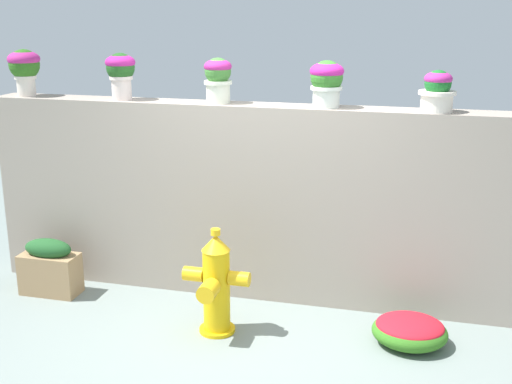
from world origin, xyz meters
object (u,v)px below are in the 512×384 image
at_px(potted_plant_1, 121,70).
at_px(fire_hydrant, 216,285).
at_px(potted_plant_3, 327,80).
at_px(flower_bush_left, 410,330).
at_px(potted_plant_2, 218,77).
at_px(potted_plant_0, 24,66).
at_px(potted_plant_4, 437,90).
at_px(planter_box, 50,267).

xyz_separation_m(potted_plant_1, fire_hydrant, (1.13, -0.82, -1.61)).
height_order(potted_plant_3, flower_bush_left, potted_plant_3).
distance_m(potted_plant_2, fire_hydrant, 1.79).
distance_m(potted_plant_2, flower_bush_left, 2.64).
relative_size(potted_plant_0, potted_plant_4, 1.30).
xyz_separation_m(potted_plant_4, fire_hydrant, (-1.62, -0.80, -1.52)).
relative_size(potted_plant_2, fire_hydrant, 0.44).
distance_m(potted_plant_0, potted_plant_3, 2.83).
bearing_deg(planter_box, fire_hydrant, -11.11).
distance_m(potted_plant_0, planter_box, 1.88).
xyz_separation_m(potted_plant_4, flower_bush_left, (-0.08, -0.61, -1.81)).
relative_size(potted_plant_1, potted_plant_3, 1.07).
distance_m(potted_plant_0, potted_plant_1, 0.98).
bearing_deg(potted_plant_2, planter_box, -161.55).
xyz_separation_m(potted_plant_3, planter_box, (-2.44, -0.48, -1.73)).
height_order(potted_plant_3, fire_hydrant, potted_plant_3).
bearing_deg(potted_plant_0, planter_box, -51.32).
bearing_deg(potted_plant_2, potted_plant_1, -178.79).
relative_size(potted_plant_0, potted_plant_2, 1.11).
height_order(potted_plant_0, potted_plant_1, potted_plant_0).
bearing_deg(potted_plant_2, potted_plant_3, -1.20).
bearing_deg(potted_plant_4, potted_plant_1, 179.64).
xyz_separation_m(fire_hydrant, flower_bush_left, (1.53, 0.19, -0.29)).
bearing_deg(flower_bush_left, potted_plant_0, 170.14).
xyz_separation_m(potted_plant_3, potted_plant_4, (0.89, -0.02, -0.05)).
relative_size(potted_plant_2, potted_plant_3, 1.00).
height_order(potted_plant_1, flower_bush_left, potted_plant_1).
relative_size(fire_hydrant, planter_box, 1.66).
bearing_deg(planter_box, potted_plant_2, 18.45).
xyz_separation_m(potted_plant_1, potted_plant_3, (1.85, -0.00, -0.04)).
bearing_deg(fire_hydrant, potted_plant_1, 144.12).
bearing_deg(potted_plant_3, flower_bush_left, -37.79).
relative_size(potted_plant_0, potted_plant_3, 1.11).
bearing_deg(potted_plant_1, fire_hydrant, -35.88).
height_order(fire_hydrant, flower_bush_left, fire_hydrant).
relative_size(potted_plant_0, flower_bush_left, 0.73).
distance_m(potted_plant_1, flower_bush_left, 3.33).
relative_size(potted_plant_2, planter_box, 0.73).
bearing_deg(potted_plant_2, flower_bush_left, -20.20).
relative_size(potted_plant_1, flower_bush_left, 0.70).
bearing_deg(potted_plant_4, planter_box, -172.11).
xyz_separation_m(potted_plant_1, planter_box, (-0.59, -0.48, -1.76)).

